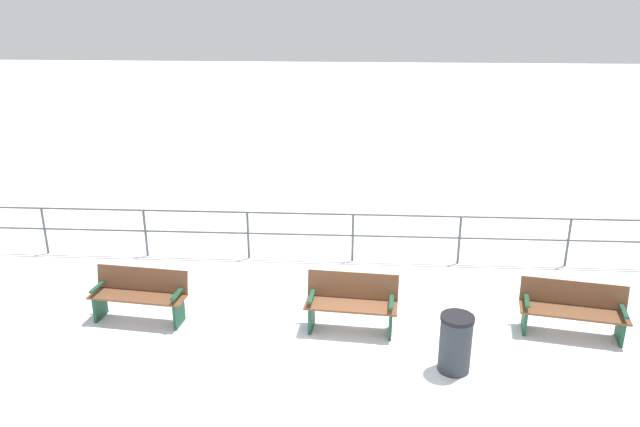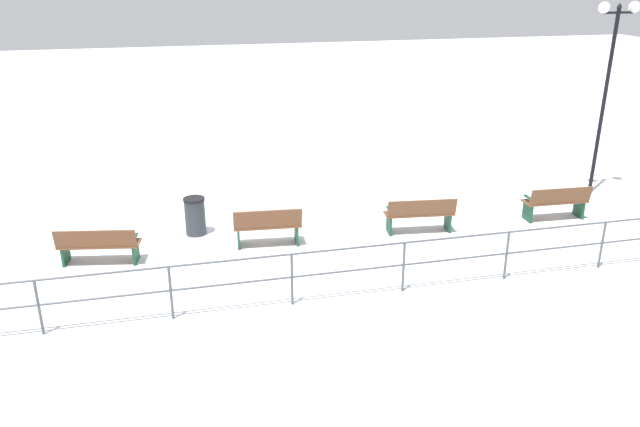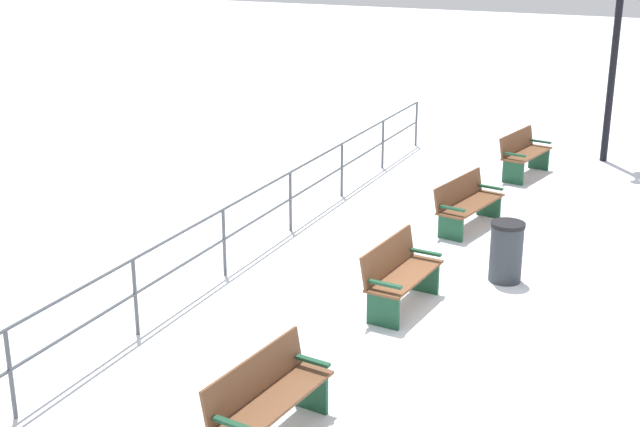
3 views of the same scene
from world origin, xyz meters
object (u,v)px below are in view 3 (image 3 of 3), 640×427
object	(u,v)px
bench_third	(400,274)
lamppost_middle	(618,18)
bench_second	(267,397)
bench_fourth	(467,202)
trash_bin	(506,252)
bench_fifth	(524,153)

from	to	relation	value
bench_third	lamppost_middle	xyz separation A→B (m)	(1.44, 9.07, 2.57)
bench_second	bench_fourth	xyz separation A→B (m)	(0.02, 7.14, -0.04)
bench_fourth	trash_bin	xyz separation A→B (m)	(1.16, -2.05, 0.01)
trash_bin	bench_fourth	bearing A→B (deg)	119.51
lamppost_middle	bench_third	bearing A→B (deg)	-99.01
bench_fifth	lamppost_middle	bearing A→B (deg)	65.78
lamppost_middle	trash_bin	distance (m)	7.99
bench_second	bench_third	size ratio (longest dim) A/B	1.08
bench_fifth	bench_second	bearing A→B (deg)	-80.37
bench_fourth	trash_bin	bearing A→B (deg)	-49.94
bench_fourth	bench_third	bearing A→B (deg)	-78.16
bench_third	bench_fifth	size ratio (longest dim) A/B	0.96
bench_fourth	trash_bin	world-z (taller)	trash_bin
bench_third	trash_bin	world-z (taller)	bench_third
bench_second	lamppost_middle	bearing A→B (deg)	89.64
bench_fourth	bench_second	bearing A→B (deg)	-79.63
bench_fifth	lamppost_middle	xyz separation A→B (m)	(1.34, 1.93, 2.58)
bench_second	trash_bin	distance (m)	5.23
bench_second	bench_fourth	bearing A→B (deg)	96.41
bench_fourth	lamppost_middle	world-z (taller)	lamppost_middle
bench_third	bench_fourth	xyz separation A→B (m)	(-0.08, 3.57, -0.04)
bench_fifth	trash_bin	world-z (taller)	bench_fifth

